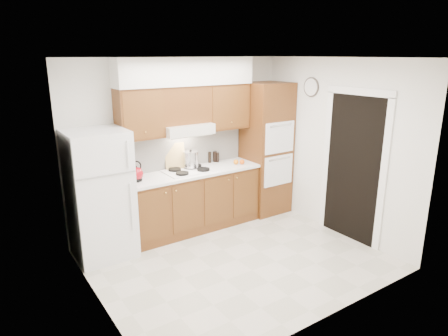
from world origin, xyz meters
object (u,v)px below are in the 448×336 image
Objects in this scene: oven_cabinet at (266,149)px; stock_pot at (191,159)px; fridge at (100,195)px; kettle at (136,174)px.

stock_pot is (-1.38, 0.14, -0.01)m from oven_cabinet.
kettle is at bearing 4.88° from fridge.
fridge reaches higher than kettle.
fridge is 1.50m from stock_pot.
kettle is at bearing 179.73° from oven_cabinet.
stock_pot is (1.47, 0.17, 0.23)m from fridge.
stock_pot is at bearing 6.64° from fridge.
oven_cabinet reaches higher than stock_pot.
stock_pot is at bearing 17.94° from kettle.
fridge is at bearing -173.36° from stock_pot.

